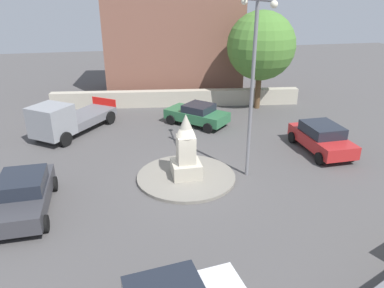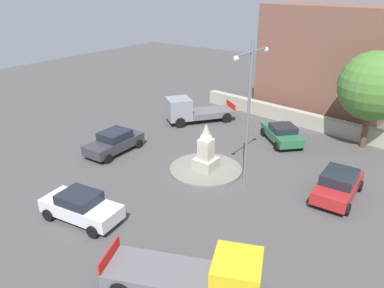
{
  "view_description": "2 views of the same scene",
  "coord_description": "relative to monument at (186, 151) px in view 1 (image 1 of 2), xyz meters",
  "views": [
    {
      "loc": [
        14.95,
        -2.74,
        8.22
      ],
      "look_at": [
        0.66,
        0.15,
        2.01
      ],
      "focal_mm": 34.15,
      "sensor_mm": 36.0,
      "label": 1
    },
    {
      "loc": [
        17.77,
        11.87,
        11.11
      ],
      "look_at": [
        0.4,
        -0.79,
        1.76
      ],
      "focal_mm": 34.99,
      "sensor_mm": 36.0,
      "label": 2
    }
  ],
  "objects": [
    {
      "name": "monument",
      "position": [
        0.0,
        0.0,
        0.0
      ],
      "size": [
        1.32,
        1.32,
        3.03
      ],
      "color": "#B2AA99",
      "rests_on": "traffic_island"
    },
    {
      "name": "stone_boundary_wall",
      "position": [
        -11.5,
        1.41,
        -0.8
      ],
      "size": [
        2.95,
        18.51,
        1.2
      ],
      "primitive_type": "cube",
      "rotation": [
        0.0,
        0.0,
        4.59
      ],
      "color": "#B2AA99",
      "rests_on": "ground"
    },
    {
      "name": "ground_plane",
      "position": [
        0.0,
        0.0,
        -1.4
      ],
      "size": [
        80.0,
        80.0,
        0.0
      ],
      "primitive_type": "plane",
      "color": "#4F4C4C"
    },
    {
      "name": "car_dark_grey_parked_left",
      "position": [
        1.48,
        -6.76,
        -0.61
      ],
      "size": [
        4.41,
        2.15,
        1.54
      ],
      "color": "#38383D",
      "rests_on": "ground"
    },
    {
      "name": "car_red_parked_right",
      "position": [
        -1.61,
        7.77,
        -0.6
      ],
      "size": [
        4.22,
        2.17,
        1.53
      ],
      "color": "#B22323",
      "rests_on": "ground"
    },
    {
      "name": "streetlamp",
      "position": [
        0.22,
        2.9,
        3.62
      ],
      "size": [
        3.54,
        0.28,
        8.4
      ],
      "color": "slate",
      "rests_on": "ground"
    },
    {
      "name": "traffic_island",
      "position": [
        0.0,
        0.0,
        -1.33
      ],
      "size": [
        4.63,
        4.63,
        0.14
      ],
      "primitive_type": "cylinder",
      "color": "gray",
      "rests_on": "ground"
    },
    {
      "name": "corner_building",
      "position": [
        -16.31,
        2.0,
        3.29
      ],
      "size": [
        7.95,
        11.5,
        9.38
      ],
      "primitive_type": "cube",
      "rotation": [
        0.0,
        0.0,
        4.59
      ],
      "color": "brown",
      "rests_on": "ground"
    },
    {
      "name": "tree_near_wall",
      "position": [
        -9.79,
        7.2,
        3.13
      ],
      "size": [
        4.8,
        4.8,
        6.94
      ],
      "color": "brown",
      "rests_on": "ground"
    },
    {
      "name": "car_green_near_island",
      "position": [
        -7.11,
        2.06,
        -0.68
      ],
      "size": [
        4.13,
        4.17,
        1.39
      ],
      "color": "#2D6B42",
      "rests_on": "ground"
    },
    {
      "name": "truck_grey_far_side",
      "position": [
        -6.72,
        -6.03,
        -0.37
      ],
      "size": [
        5.79,
        5.01,
        2.18
      ],
      "color": "gray",
      "rests_on": "ground"
    }
  ]
}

